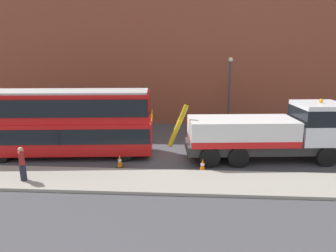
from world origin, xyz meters
The scene contains 9 objects.
ground_plane centered at (0.00, 0.00, 0.00)m, with size 120.00×120.00×0.00m, color #424247.
near_kerb centered at (0.00, -4.20, 0.07)m, with size 60.00×2.80×0.15m, color gray.
building_facade centered at (0.00, 8.83, 8.07)m, with size 60.00×1.50×16.00m.
recovery_tow_truck centered at (6.03, -0.55, 1.76)m, with size 10.23×3.43×3.67m.
double_decker_bus centered at (-6.55, -0.59, 2.23)m, with size 11.19×3.53×4.06m.
pedestrian_onlooker centered at (-6.90, -4.66, 0.99)m, with size 0.43×0.48×1.71m.
traffic_cone_near_bus centered at (-2.64, -2.27, 0.34)m, with size 0.36×0.36×0.72m.
traffic_cone_midway centered at (1.95, -2.58, 0.34)m, with size 0.36×0.36×0.72m.
street_lamp centered at (4.45, 6.64, 3.47)m, with size 0.36×0.36×5.83m.
Camera 1 is at (1.04, -18.17, 6.37)m, focal length 32.71 mm.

